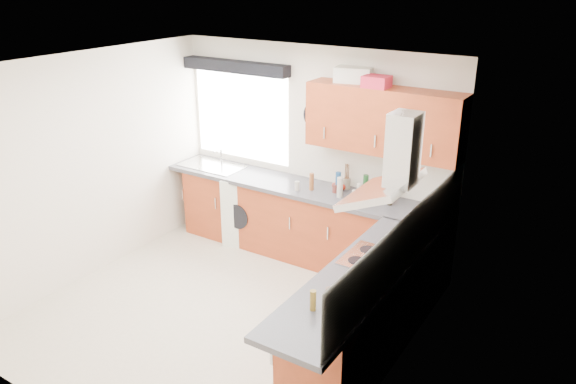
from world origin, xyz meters
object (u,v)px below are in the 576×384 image
Objects in this scene: oven at (372,307)px; upper_cabinets at (383,120)px; extractor_hood at (392,169)px; washing_machine at (252,208)px.

oven is 0.50× the size of upper_cabinets.
washing_machine is at bearing 152.30° from extractor_hood.
extractor_hood is at bearing -63.87° from upper_cabinets.
washing_machine is (-1.67, -0.10, -1.36)m from upper_cabinets.
oven is 1.09× the size of extractor_hood.
extractor_hood reaches higher than oven.
washing_machine is at bearing 151.25° from oven.
oven is 1.35m from extractor_hood.
upper_cabinets reaches higher than oven.
upper_cabinets reaches higher than washing_machine.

